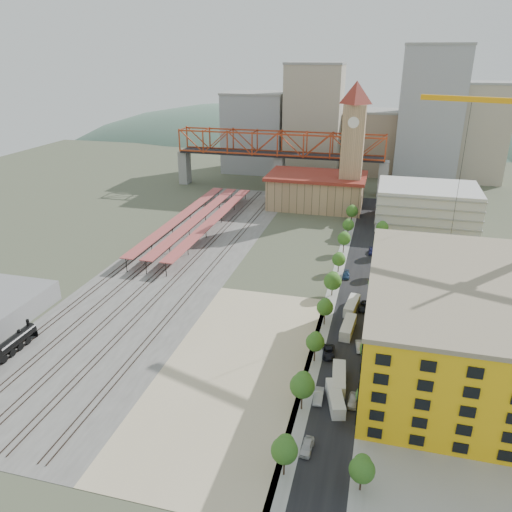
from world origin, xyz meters
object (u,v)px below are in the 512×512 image
(locomotive, at_px, (4,351))
(site_trailer_b, at_px, (339,379))
(construction_building, at_px, (487,328))
(site_trailer_c, at_px, (348,327))
(clock_tower, at_px, (353,136))
(site_trailer_d, at_px, (352,306))
(site_trailer_a, at_px, (335,399))
(car_0, at_px, (307,447))

(locomotive, distance_m, site_trailer_b, 66.59)
(construction_building, height_order, site_trailer_b, construction_building)
(construction_building, height_order, site_trailer_c, construction_building)
(clock_tower, relative_size, site_trailer_b, 5.74)
(locomotive, height_order, site_trailer_c, locomotive)
(site_trailer_c, distance_m, site_trailer_d, 10.46)
(site_trailer_d, bearing_deg, locomotive, -142.95)
(site_trailer_a, height_order, site_trailer_b, site_trailer_b)
(car_0, bearing_deg, site_trailer_a, 79.61)
(site_trailer_c, bearing_deg, car_0, -90.00)
(car_0, bearing_deg, site_trailer_d, 89.83)
(site_trailer_c, bearing_deg, site_trailer_b, -85.40)
(clock_tower, bearing_deg, site_trailer_d, -84.41)
(site_trailer_b, relative_size, car_0, 2.09)
(construction_building, bearing_deg, clock_tower, 108.78)
(site_trailer_c, relative_size, car_0, 2.08)
(construction_building, xyz_separation_m, car_0, (-29.00, -29.41, -8.67))
(clock_tower, xyz_separation_m, car_0, (5.00, -129.41, -27.96))
(construction_building, bearing_deg, site_trailer_b, -156.49)
(construction_building, bearing_deg, site_trailer_c, 163.21)
(car_0, bearing_deg, clock_tower, 95.64)
(clock_tower, xyz_separation_m, site_trailer_d, (8.00, -81.69, -27.47))
(locomotive, xyz_separation_m, site_trailer_d, (66.00, 38.44, -0.69))
(locomotive, bearing_deg, clock_tower, 64.23)
(construction_building, height_order, locomotive, construction_building)
(locomotive, relative_size, car_0, 4.75)
(site_trailer_b, relative_size, site_trailer_d, 1.01)
(car_0, bearing_deg, site_trailer_c, 88.82)
(site_trailer_b, bearing_deg, site_trailer_d, 84.61)
(clock_tower, xyz_separation_m, site_trailer_a, (8.00, -117.21, -27.49))
(site_trailer_a, xyz_separation_m, site_trailer_d, (0.00, 35.52, 0.03))
(locomotive, bearing_deg, site_trailer_c, 22.97)
(site_trailer_a, bearing_deg, site_trailer_d, 75.29)
(construction_building, relative_size, site_trailer_a, 5.75)
(locomotive, bearing_deg, car_0, -8.38)
(site_trailer_a, height_order, site_trailer_d, site_trailer_d)
(site_trailer_a, bearing_deg, locomotive, 167.82)
(site_trailer_a, bearing_deg, construction_building, 18.80)
(site_trailer_a, xyz_separation_m, car_0, (-3.00, -12.19, -0.46))
(clock_tower, height_order, construction_building, clock_tower)
(construction_building, height_order, car_0, construction_building)
(site_trailer_c, distance_m, car_0, 37.38)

